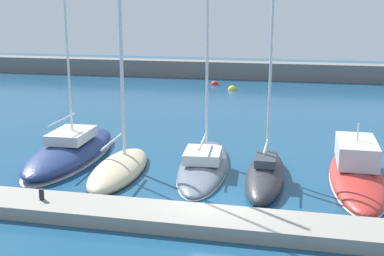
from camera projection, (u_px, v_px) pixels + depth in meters
name	position (u px, v px, depth m)	size (l,w,h in m)	color
ground_plane	(219.00, 208.00, 20.11)	(120.00, 120.00, 0.00)	navy
dock_pier	(210.00, 221.00, 18.28)	(24.84, 2.06, 0.51)	gray
breakwater_seawall	(274.00, 71.00, 55.49)	(108.00, 2.35, 1.86)	slate
sailboat_navy_nearest	(71.00, 150.00, 26.70)	(3.46, 9.54, 16.75)	navy
sailboat_sand_second	(119.00, 168.00, 24.27)	(2.56, 6.73, 11.07)	beige
sailboat_slate_third	(204.00, 163.00, 24.95)	(3.14, 9.03, 17.38)	slate
sailboat_charcoal_fourth	(266.00, 174.00, 23.09)	(1.73, 6.89, 14.44)	#2D2D33
motorboat_red_fifth	(356.00, 171.00, 23.32)	(2.50, 9.05, 2.85)	#B72D28
mooring_buoy_yellow	(232.00, 90.00, 48.55)	(0.87, 0.87, 0.87)	yellow
mooring_buoy_red	(215.00, 85.00, 51.77)	(0.81, 0.81, 0.81)	red
dock_bollard	(42.00, 194.00, 19.58)	(0.20, 0.20, 0.44)	black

